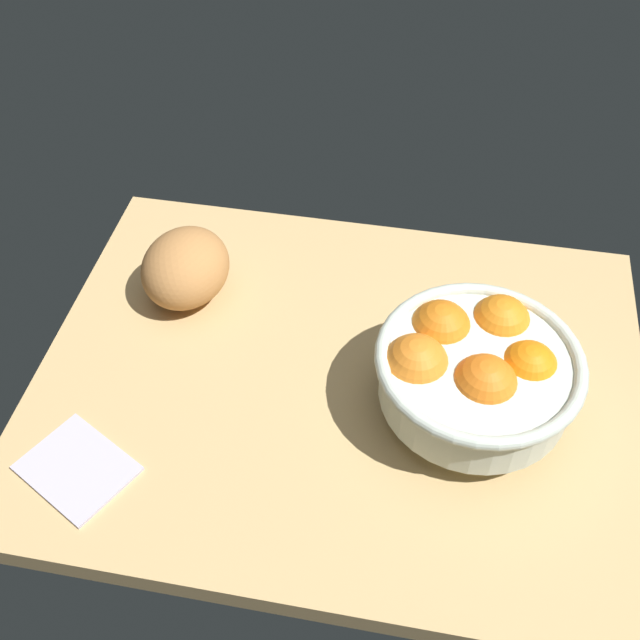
{
  "coord_description": "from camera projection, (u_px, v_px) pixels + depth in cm",
  "views": [
    {
      "loc": [
        8.06,
        -57.57,
        74.01
      ],
      "look_at": [
        -3.24,
        4.31,
        5.0
      ],
      "focal_mm": 42.82,
      "sensor_mm": 36.0,
      "label": 1
    }
  ],
  "objects": [
    {
      "name": "ground_plane",
      "position": [
        339.0,
        384.0,
        0.95
      ],
      "size": [
        74.16,
        57.93,
        3.0
      ],
      "primitive_type": "cube",
      "color": "tan"
    },
    {
      "name": "bread_loaf",
      "position": [
        186.0,
        268.0,
        1.0
      ],
      "size": [
        13.07,
        14.61,
        9.34
      ],
      "primitive_type": "ellipsoid",
      "rotation": [
        0.0,
        0.0,
        1.42
      ],
      "color": "#B87B43",
      "rests_on": "ground"
    },
    {
      "name": "napkin_folded",
      "position": [
        77.0,
        467.0,
        0.85
      ],
      "size": [
        14.75,
        13.73,
        0.89
      ],
      "primitive_type": "cube",
      "rotation": [
        0.0,
        0.0,
        -0.49
      ],
      "color": "silver",
      "rests_on": "ground"
    },
    {
      "name": "fruit_bowl",
      "position": [
        474.0,
        368.0,
        0.86
      ],
      "size": [
        23.43,
        23.43,
        11.44
      ],
      "color": "silver",
      "rests_on": "ground"
    }
  ]
}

